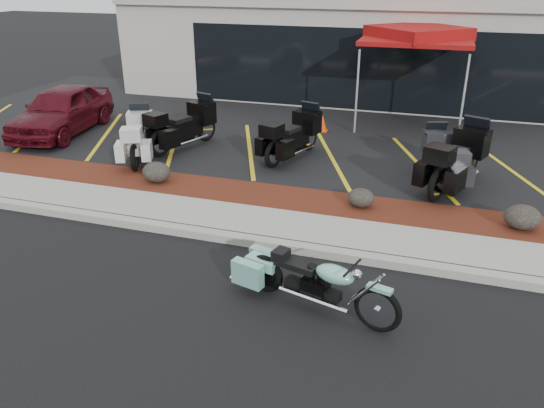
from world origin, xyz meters
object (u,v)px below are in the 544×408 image
(hero_cruiser, at_px, (378,303))
(traffic_cone, at_px, (322,123))
(touring_white, at_px, (141,127))
(parked_car, at_px, (62,110))
(popup_canopy, at_px, (418,36))

(hero_cruiser, relative_size, traffic_cone, 5.39)
(touring_white, height_order, traffic_cone, touring_white)
(hero_cruiser, height_order, touring_white, touring_white)
(hero_cruiser, bearing_deg, parked_car, 162.45)
(touring_white, bearing_deg, traffic_cone, -76.15)
(parked_car, bearing_deg, touring_white, -21.09)
(hero_cruiser, distance_m, parked_car, 11.68)
(traffic_cone, height_order, popup_canopy, popup_canopy)
(traffic_cone, relative_size, popup_canopy, 0.14)
(hero_cruiser, bearing_deg, popup_canopy, 107.27)
(hero_cruiser, relative_size, parked_car, 0.65)
(hero_cruiser, bearing_deg, touring_white, 155.87)
(hero_cruiser, height_order, parked_car, parked_car)
(traffic_cone, distance_m, popup_canopy, 3.69)
(parked_car, relative_size, traffic_cone, 8.24)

